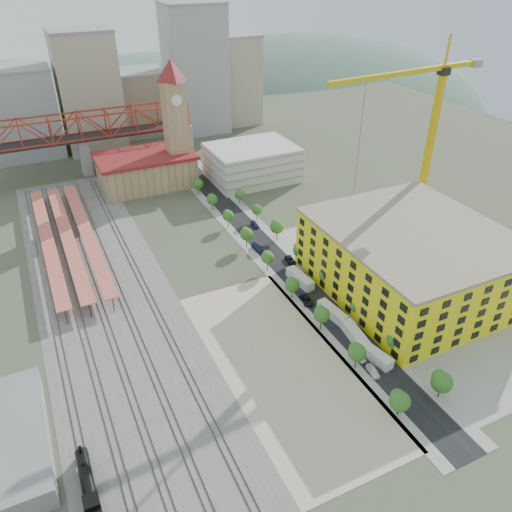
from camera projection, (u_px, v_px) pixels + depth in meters
name	position (u px, v px, depth m)	size (l,w,h in m)	color
ground	(242.00, 288.00, 141.59)	(400.00, 400.00, 0.00)	#474C38
ballast_strip	(102.00, 287.00, 141.80)	(36.00, 165.00, 0.06)	#605E59
dirt_lot	(282.00, 363.00, 115.97)	(28.00, 67.00, 0.06)	tan
street_asphalt	(269.00, 250.00, 158.93)	(12.00, 170.00, 0.06)	black
sidewalk_west	(253.00, 254.00, 156.92)	(3.00, 170.00, 0.04)	gray
sidewalk_east	(284.00, 247.00, 160.95)	(3.00, 170.00, 0.04)	gray
construction_pad	(414.00, 285.00, 142.73)	(50.00, 90.00, 0.06)	gray
rail_tracks	(95.00, 288.00, 141.07)	(26.56, 160.00, 0.18)	#382B23
platform_canopies	(67.00, 236.00, 158.94)	(16.00, 80.00, 4.12)	#C7664C
station_hall	(146.00, 170.00, 199.07)	(38.00, 24.00, 13.10)	tan
clock_tower	(175.00, 112.00, 190.66)	(12.00, 12.00, 52.00)	tan
parking_garage	(252.00, 163.00, 204.71)	(34.00, 26.00, 14.00)	silver
truss_bridge	(80.00, 130.00, 202.93)	(94.00, 9.60, 25.60)	gray
construction_building	(411.00, 260.00, 136.68)	(44.60, 50.60, 18.80)	yellow
street_trees	(283.00, 266.00, 151.28)	(15.40, 124.40, 8.00)	#27651E
skyline	(135.00, 91.00, 241.33)	(133.00, 46.00, 60.00)	#9EA0A3
distant_hills	(162.00, 184.00, 399.39)	(647.00, 264.00, 227.00)	#4C6B59
locomotive	(90.00, 492.00, 86.56)	(2.64, 20.39, 5.10)	black
tower_crane	(426.00, 119.00, 150.97)	(57.69, 7.19, 61.65)	gold
site_trailer_a	(374.00, 355.00, 116.47)	(2.61, 9.93, 2.72)	silver
site_trailer_b	(356.00, 336.00, 122.01)	(2.70, 10.25, 2.81)	silver
site_trailer_c	(332.00, 312.00, 129.95)	(2.57, 9.78, 2.68)	silver
site_trailer_d	(300.00, 279.00, 142.92)	(2.74, 10.40, 2.85)	silver
car_0	(373.00, 371.00, 112.72)	(1.80, 4.48, 1.53)	white
car_1	(359.00, 357.00, 116.88)	(1.39, 3.98, 1.31)	#ADAEB3
car_2	(307.00, 300.00, 135.40)	(2.42, 5.26, 1.46)	black
car_3	(257.00, 248.00, 159.06)	(2.10, 5.17, 1.50)	navy
car_4	(351.00, 320.00, 128.29)	(1.63, 4.05, 1.38)	white
car_5	(300.00, 269.00, 148.49)	(1.55, 4.44, 1.46)	#939498
car_6	(290.00, 260.00, 153.00)	(2.20, 4.76, 1.32)	black
car_7	(255.00, 225.00, 172.30)	(1.85, 4.55, 1.32)	navy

